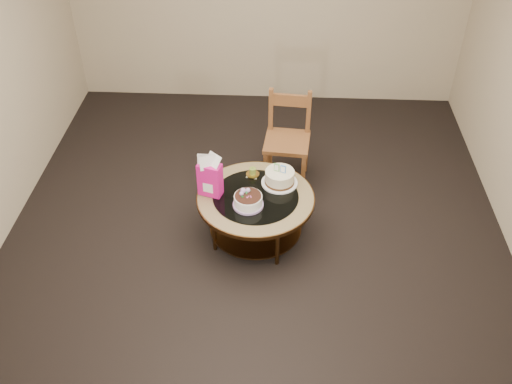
# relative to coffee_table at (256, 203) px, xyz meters

# --- Properties ---
(ground) EXTENTS (5.00, 5.00, 0.00)m
(ground) POSITION_rel_coffee_table_xyz_m (-0.00, 0.00, -0.38)
(ground) COLOR black
(ground) RESTS_ON ground
(room_walls) EXTENTS (4.52, 5.02, 2.61)m
(room_walls) POSITION_rel_coffee_table_xyz_m (-0.00, 0.00, 1.16)
(room_walls) COLOR tan
(room_walls) RESTS_ON ground
(coffee_table) EXTENTS (1.02, 1.02, 0.46)m
(coffee_table) POSITION_rel_coffee_table_xyz_m (0.00, 0.00, 0.00)
(coffee_table) COLOR #563518
(coffee_table) RESTS_ON ground
(decorated_cake) EXTENTS (0.26, 0.26, 0.15)m
(decorated_cake) POSITION_rel_coffee_table_xyz_m (-0.06, -0.13, 0.13)
(decorated_cake) COLOR #A686BD
(decorated_cake) RESTS_ON coffee_table
(cream_cake) EXTENTS (0.32, 0.32, 0.20)m
(cream_cake) POSITION_rel_coffee_table_xyz_m (0.20, 0.18, 0.14)
(cream_cake) COLOR white
(cream_cake) RESTS_ON coffee_table
(gift_bag) EXTENTS (0.22, 0.18, 0.40)m
(gift_bag) POSITION_rel_coffee_table_xyz_m (-0.39, 0.01, 0.28)
(gift_bag) COLOR #DE1489
(gift_bag) RESTS_ON coffee_table
(pillar_candle) EXTENTS (0.12, 0.12, 0.09)m
(pillar_candle) POSITION_rel_coffee_table_xyz_m (-0.04, 0.28, 0.11)
(pillar_candle) COLOR #E4CA5E
(pillar_candle) RESTS_ON coffee_table
(dining_chair) EXTENTS (0.46, 0.46, 0.93)m
(dining_chair) POSITION_rel_coffee_table_xyz_m (0.26, 0.87, 0.09)
(dining_chair) COLOR brown
(dining_chair) RESTS_ON ground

